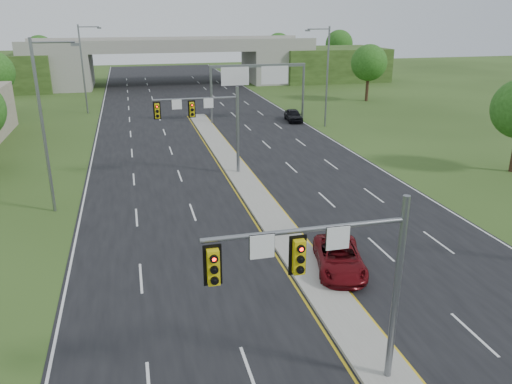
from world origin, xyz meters
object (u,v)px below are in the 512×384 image
object	(u,v)px
sign_gantry	(257,77)
car_far_a	(339,258)
signal_mast_near	(336,270)
overpass	(173,65)
car_far_c	(293,115)
signal_mast_far	(209,118)

from	to	relation	value
sign_gantry	car_far_a	distance (m)	37.69
signal_mast_near	car_far_a	distance (m)	9.66
car_far_a	signal_mast_near	bearing A→B (deg)	-100.71
overpass	car_far_a	xyz separation A→B (m)	(1.50, -72.14, -2.85)
signal_mast_near	car_far_a	xyz separation A→B (m)	(3.76, 7.94, -4.02)
overpass	car_far_c	bearing A→B (deg)	-73.39
signal_mast_far	sign_gantry	xyz separation A→B (m)	(8.95, 19.99, 0.51)
signal_mast_far	car_far_c	distance (m)	23.17
car_far_a	car_far_c	world-z (taller)	car_far_c
signal_mast_near	sign_gantry	xyz separation A→B (m)	(8.95, 44.99, 0.51)
signal_mast_near	car_far_a	world-z (taller)	signal_mast_near
signal_mast_far	sign_gantry	bearing A→B (deg)	65.89
car_far_a	car_far_c	size ratio (longest dim) A/B	1.16
signal_mast_far	car_far_a	xyz separation A→B (m)	(3.76, -17.06, -4.02)
car_far_c	car_far_a	bearing A→B (deg)	-98.88
sign_gantry	car_far_c	world-z (taller)	sign_gantry
signal_mast_near	car_far_c	world-z (taller)	signal_mast_near
signal_mast_far	car_far_a	world-z (taller)	signal_mast_far
signal_mast_far	overpass	size ratio (longest dim) A/B	0.09
sign_gantry	signal_mast_near	bearing A→B (deg)	-101.25
signal_mast_far	overpass	distance (m)	55.13
signal_mast_far	overpass	world-z (taller)	overpass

